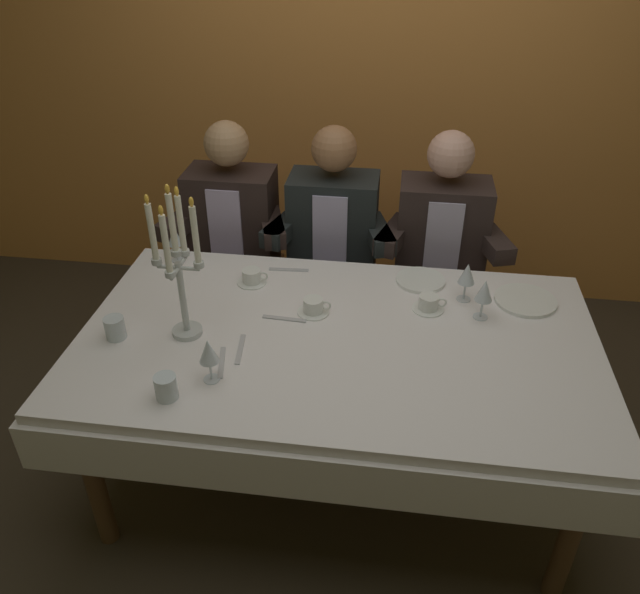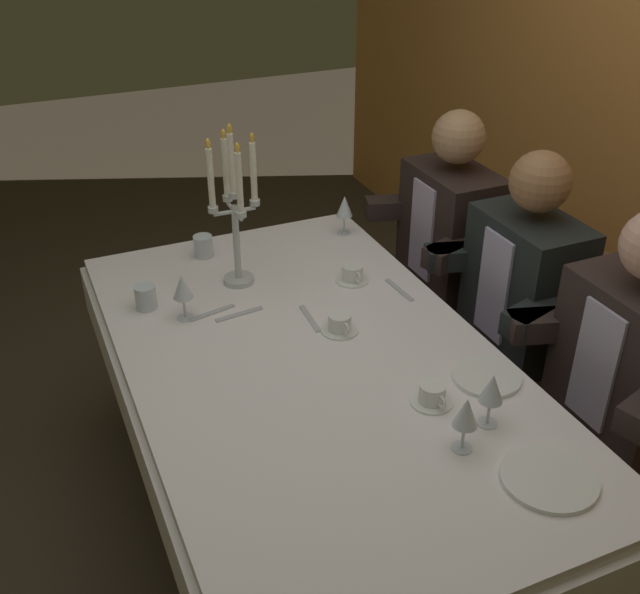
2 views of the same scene
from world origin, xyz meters
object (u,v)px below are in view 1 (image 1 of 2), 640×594
Objects in this scene: coffee_cup_2 at (429,304)px; seated_diner_2 at (441,234)px; wine_glass_3 at (484,292)px; dining_table at (337,361)px; coffee_cup_1 at (252,277)px; wine_glass_2 at (175,237)px; wine_glass_0 at (209,352)px; candelabra at (178,268)px; dinner_plate_1 at (525,300)px; dinner_plate_0 at (420,280)px; water_tumbler_1 at (115,328)px; coffee_cup_0 at (314,307)px; wine_glass_1 at (467,275)px; seated_diner_0 at (233,221)px; water_tumbler_0 at (166,387)px; seated_diner_1 at (333,228)px.

seated_diner_2 is (0.07, 0.66, -0.03)m from coffee_cup_2.
wine_glass_3 is 0.22m from coffee_cup_2.
coffee_cup_1 is (-0.39, 0.32, 0.15)m from dining_table.
wine_glass_2 is at bearing 148.82° from dining_table.
seated_diner_2 is (0.79, 1.19, -0.12)m from wine_glass_0.
dinner_plate_1 is (1.26, 0.39, -0.27)m from candelabra.
dining_table is 9.53× the size of dinner_plate_0.
water_tumbler_1 is 0.64× the size of coffee_cup_0.
wine_glass_1 is 1.24m from wine_glass_2.
candelabra is at bearing 123.88° from wine_glass_0.
wine_glass_3 is 1.94× the size of water_tumbler_1.
wine_glass_3 is (0.53, 0.20, 0.23)m from dining_table.
candelabra reaches higher than wine_glass_2.
dining_table is at bearing -114.20° from seated_diner_2.
seated_diner_0 is at bearing 124.57° from coffee_cup_0.
dinner_plate_0 is 1.24× the size of wine_glass_0.
wine_glass_3 is 1.93× the size of water_tumbler_0.
water_tumbler_0 is at bearing -73.36° from wine_glass_2.
wine_glass_3 is at bearing -144.09° from dinner_plate_1.
wine_glass_0 is at bearing -63.79° from wine_glass_2.
water_tumbler_0 is 0.07× the size of seated_diner_2.
candelabra is at bearing -112.15° from coffee_cup_1.
coffee_cup_1 is at bearing -20.79° from wine_glass_2.
wine_glass_0 reaches higher than water_tumbler_1.
wine_glass_2 is 0.74m from coffee_cup_0.
coffee_cup_0 reaches higher than dining_table.
dinner_plate_0 is at bearing 55.00° from dining_table.
wine_glass_3 is at bearing 28.43° from wine_glass_0.
dinner_plate_1 is at bearing 13.01° from coffee_cup_0.
seated_diner_2 is (-0.31, 0.56, -0.01)m from dinner_plate_1.
wine_glass_1 reaches higher than water_tumbler_0.
seated_diner_0 and seated_diner_2 have the same top height.
wine_glass_1 is 0.61m from coffee_cup_0.
wine_glass_1 is 0.19m from coffee_cup_2.
dinner_plate_1 is at bearing 35.91° from wine_glass_3.
candelabra is at bearing -114.34° from seated_diner_1.
candelabra is 0.42m from water_tumbler_0.
dining_table is 14.70× the size of coffee_cup_2.
dinner_plate_1 is 0.25m from wine_glass_3.
wine_glass_2 is 0.13× the size of seated_diner_0.
coffee_cup_2 is (-0.14, -0.09, -0.09)m from wine_glass_1.
coffee_cup_0 is at bearing -163.30° from wine_glass_1.
candelabra reaches higher than seated_diner_1.
dinner_plate_0 is 1.24× the size of wine_glass_2.
dinner_plate_1 is 1.49m from wine_glass_2.
wine_glass_2 is at bearing 173.13° from wine_glass_1.
dinner_plate_1 is at bearing -33.66° from seated_diner_1.
dinner_plate_1 is 1.27m from wine_glass_0.
coffee_cup_2 is 0.67m from seated_diner_2.
water_tumbler_0 is 1.35m from seated_diner_1.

